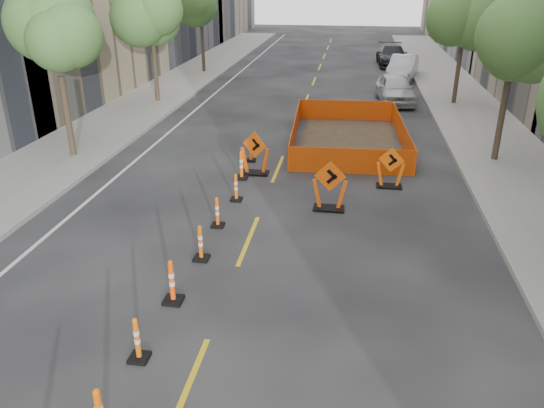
% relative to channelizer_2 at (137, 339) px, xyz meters
% --- Properties ---
extents(ground_plane, '(140.00, 140.00, 0.00)m').
position_rel_channelizer_2_xyz_m(ground_plane, '(1.16, 1.28, -0.48)').
color(ground_plane, black).
extents(sidewalk_left, '(4.00, 90.00, 0.15)m').
position_rel_channelizer_2_xyz_m(sidewalk_left, '(-7.84, 13.28, -0.41)').
color(sidewalk_left, gray).
rests_on(sidewalk_left, ground).
extents(sidewalk_right, '(4.00, 90.00, 0.15)m').
position_rel_channelizer_2_xyz_m(sidewalk_right, '(10.16, 13.28, -0.41)').
color(sidewalk_right, gray).
rests_on(sidewalk_right, ground).
extents(tree_l_b, '(2.80, 2.80, 5.95)m').
position_rel_channelizer_2_xyz_m(tree_l_b, '(-7.24, 11.28, 4.04)').
color(tree_l_b, '#382B1E').
rests_on(tree_l_b, ground).
extents(tree_l_c, '(2.80, 2.80, 5.95)m').
position_rel_channelizer_2_xyz_m(tree_l_c, '(-7.24, 21.28, 4.04)').
color(tree_l_c, '#382B1E').
rests_on(tree_l_c, ground).
extents(tree_l_d, '(2.80, 2.80, 5.95)m').
position_rel_channelizer_2_xyz_m(tree_l_d, '(-7.24, 31.28, 4.04)').
color(tree_l_d, '#382B1E').
rests_on(tree_l_d, ground).
extents(tree_r_b, '(2.80, 2.80, 5.95)m').
position_rel_channelizer_2_xyz_m(tree_r_b, '(9.56, 13.28, 4.04)').
color(tree_r_b, '#382B1E').
rests_on(tree_r_b, ground).
extents(tree_r_c, '(2.80, 2.80, 5.95)m').
position_rel_channelizer_2_xyz_m(tree_r_c, '(9.56, 23.28, 4.04)').
color(tree_r_c, '#382B1E').
rests_on(tree_r_c, ground).
extents(channelizer_2, '(0.38, 0.38, 0.96)m').
position_rel_channelizer_2_xyz_m(channelizer_2, '(0.00, 0.00, 0.00)').
color(channelizer_2, '#EE5E0A').
rests_on(channelizer_2, ground).
extents(channelizer_3, '(0.43, 0.43, 1.09)m').
position_rel_channelizer_2_xyz_m(channelizer_3, '(0.03, 2.00, 0.06)').
color(channelizer_3, '#FF490A').
rests_on(channelizer_3, ground).
extents(channelizer_4, '(0.39, 0.39, 1.00)m').
position_rel_channelizer_2_xyz_m(channelizer_4, '(0.14, 4.00, 0.02)').
color(channelizer_4, '#DB5709').
rests_on(channelizer_4, ground).
extents(channelizer_5, '(0.37, 0.37, 0.94)m').
position_rel_channelizer_2_xyz_m(channelizer_5, '(0.09, 6.00, -0.01)').
color(channelizer_5, '#F3500A').
rests_on(channelizer_5, ground).
extents(channelizer_6, '(0.37, 0.37, 0.94)m').
position_rel_channelizer_2_xyz_m(channelizer_6, '(0.23, 7.99, -0.01)').
color(channelizer_6, '#EC6109').
rests_on(channelizer_6, ground).
extents(channelizer_7, '(0.42, 0.42, 1.06)m').
position_rel_channelizer_2_xyz_m(channelizer_7, '(-0.00, 9.99, 0.05)').
color(channelizer_7, '#F8620A').
rests_on(channelizer_7, ground).
extents(channelizer_8, '(0.38, 0.38, 0.96)m').
position_rel_channelizer_2_xyz_m(channelizer_8, '(-0.03, 11.99, -0.00)').
color(channelizer_8, '#FF620A').
rests_on(channelizer_8, ground).
extents(chevron_sign_left, '(1.27, 1.03, 1.65)m').
position_rel_channelizer_2_xyz_m(chevron_sign_left, '(0.40, 10.58, 0.34)').
color(chevron_sign_left, '#FF560A').
rests_on(chevron_sign_left, ground).
extents(chevron_sign_center, '(1.11, 0.68, 1.64)m').
position_rel_channelizer_2_xyz_m(chevron_sign_center, '(3.30, 7.72, 0.34)').
color(chevron_sign_center, '#E94F09').
rests_on(chevron_sign_center, ground).
extents(chevron_sign_right, '(1.08, 0.78, 1.46)m').
position_rel_channelizer_2_xyz_m(chevron_sign_right, '(5.30, 9.96, 0.25)').
color(chevron_sign_right, '#FA600A').
rests_on(chevron_sign_right, ground).
extents(safety_fence, '(5.07, 8.20, 1.00)m').
position_rel_channelizer_2_xyz_m(safety_fence, '(3.74, 15.10, 0.02)').
color(safety_fence, '#FF630D').
rests_on(safety_fence, ground).
extents(parked_car_near, '(2.28, 4.84, 1.60)m').
position_rel_channelizer_2_xyz_m(parked_car_near, '(6.27, 23.44, 0.32)').
color(parked_car_near, silver).
rests_on(parked_car_near, ground).
extents(parked_car_mid, '(2.61, 5.05, 1.59)m').
position_rel_channelizer_2_xyz_m(parked_car_mid, '(7.26, 31.18, 0.31)').
color(parked_car_mid, '#B5B6BB').
rests_on(parked_car_mid, ground).
extents(parked_car_far, '(2.46, 5.59, 1.60)m').
position_rel_channelizer_2_xyz_m(parked_car_far, '(6.82, 36.94, 0.32)').
color(parked_car_far, black).
rests_on(parked_car_far, ground).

